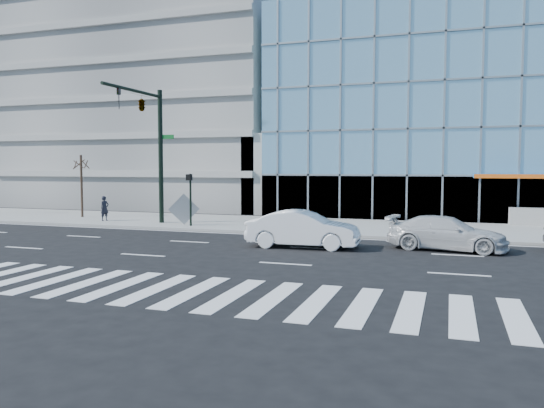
{
  "coord_description": "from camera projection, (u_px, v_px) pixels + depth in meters",
  "views": [
    {
      "loc": [
        5.66,
        -22.34,
        3.55
      ],
      "look_at": [
        -2.87,
        3.0,
        1.67
      ],
      "focal_mm": 35.0,
      "sensor_mm": 36.0,
      "label": 1
    }
  ],
  "objects": [
    {
      "name": "ground",
      "position": [
        312.0,
        248.0,
        23.17
      ],
      "size": [
        160.0,
        160.0,
        0.0
      ],
      "primitive_type": "plane",
      "color": "black",
      "rests_on": "ground"
    },
    {
      "name": "sidewalk",
      "position": [
        346.0,
        227.0,
        30.72
      ],
      "size": [
        120.0,
        8.0,
        0.15
      ],
      "primitive_type": "cube",
      "color": "gray",
      "rests_on": "ground"
    },
    {
      "name": "parking_garage",
      "position": [
        184.0,
        103.0,
        53.41
      ],
      "size": [
        24.0,
        24.0,
        20.0
      ],
      "primitive_type": "cube",
      "color": "gray",
      "rests_on": "ground"
    },
    {
      "name": "ramp_block",
      "position": [
        295.0,
        174.0,
        41.88
      ],
      "size": [
        6.0,
        8.0,
        6.0
      ],
      "primitive_type": "cube",
      "color": "gray",
      "rests_on": "ground"
    },
    {
      "name": "tower_far_mid",
      "position": [
        99.0,
        27.0,
        100.04
      ],
      "size": [
        13.0,
        13.0,
        60.0
      ],
      "primitive_type": "cube",
      "color": "#49647E",
      "rests_on": "ground"
    },
    {
      "name": "tower_backdrop",
      "position": [
        249.0,
        55.0,
        97.21
      ],
      "size": [
        14.0,
        14.0,
        48.0
      ],
      "primitive_type": "cube",
      "color": "gray",
      "rests_on": "ground"
    },
    {
      "name": "traffic_signal",
      "position": [
        147.0,
        121.0,
        30.56
      ],
      "size": [
        1.14,
        5.74,
        8.0
      ],
      "color": "black",
      "rests_on": "sidewalk"
    },
    {
      "name": "ped_signal_post",
      "position": [
        190.0,
        191.0,
        30.4
      ],
      "size": [
        0.3,
        0.33,
        3.0
      ],
      "color": "black",
      "rests_on": "sidewalk"
    },
    {
      "name": "street_tree_near",
      "position": [
        81.0,
        163.0,
        35.72
      ],
      "size": [
        1.1,
        1.1,
        4.23
      ],
      "color": "#332319",
      "rests_on": "sidewalk"
    },
    {
      "name": "white_suv",
      "position": [
        447.0,
        233.0,
        22.6
      ],
      "size": [
        5.16,
        2.59,
        1.44
      ],
      "primitive_type": "imported",
      "rotation": [
        0.0,
        0.0,
        1.45
      ],
      "color": "silver",
      "rests_on": "ground"
    },
    {
      "name": "white_sedan",
      "position": [
        303.0,
        229.0,
        23.3
      ],
      "size": [
        5.0,
        1.96,
        1.62
      ],
      "primitive_type": "imported",
      "rotation": [
        0.0,
        0.0,
        1.62
      ],
      "color": "white",
      "rests_on": "ground"
    },
    {
      "name": "pedestrian",
      "position": [
        105.0,
        208.0,
        33.4
      ],
      "size": [
        0.54,
        0.66,
        1.56
      ],
      "primitive_type": "imported",
      "rotation": [
        0.0,
        0.0,
        1.23
      ],
      "color": "black",
      "rests_on": "sidewalk"
    },
    {
      "name": "tilted_panel",
      "position": [
        184.0,
        209.0,
        31.06
      ],
      "size": [
        1.72,
        0.75,
        1.84
      ],
      "primitive_type": "cube",
      "rotation": [
        0.0,
        0.77,
        0.39
      ],
      "color": "#959595",
      "rests_on": "sidewalk"
    }
  ]
}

